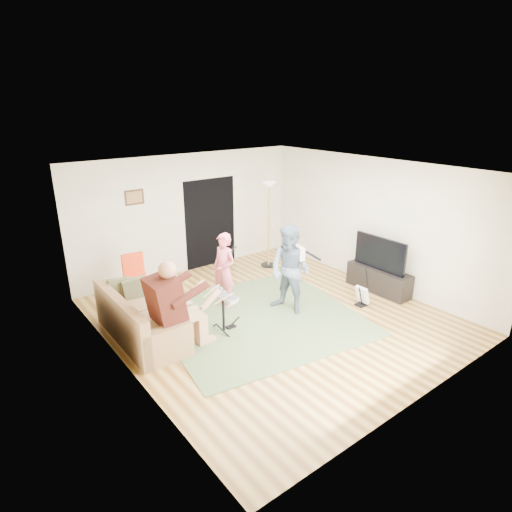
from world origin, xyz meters
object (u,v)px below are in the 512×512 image
(guitarist, at_px, (290,270))
(tv_cabinet, at_px, (379,280))
(dining_chair, at_px, (137,288))
(television, at_px, (380,253))
(singer, at_px, (224,270))
(torchiere_lamp, at_px, (269,209))
(sofa, at_px, (137,324))
(drum_kit, at_px, (223,314))
(guitar_spare, at_px, (362,295))

(guitarist, distance_m, tv_cabinet, 2.23)
(dining_chair, relative_size, television, 0.85)
(dining_chair, distance_m, television, 4.89)
(singer, distance_m, torchiere_lamp, 2.42)
(sofa, relative_size, torchiere_lamp, 1.00)
(drum_kit, bearing_deg, tv_cabinet, -9.28)
(sofa, bearing_deg, guitarist, -16.23)
(sofa, relative_size, singer, 1.39)
(torchiere_lamp, bearing_deg, television, -71.31)
(drum_kit, bearing_deg, guitar_spare, -16.77)
(television, bearing_deg, drum_kit, 170.59)
(guitarist, distance_m, guitar_spare, 1.59)
(singer, bearing_deg, sofa, -95.79)
(singer, distance_m, television, 3.20)
(tv_cabinet, distance_m, television, 0.60)
(guitar_spare, bearing_deg, dining_chair, 142.17)
(guitar_spare, xyz_separation_m, tv_cabinet, (0.81, 0.24, 0.02))
(sofa, bearing_deg, dining_chair, 66.51)
(drum_kit, distance_m, torchiere_lamp, 3.43)
(sofa, relative_size, drum_kit, 2.79)
(television, bearing_deg, dining_chair, 149.89)
(drum_kit, relative_size, tv_cabinet, 0.52)
(guitar_spare, height_order, torchiere_lamp, torchiere_lamp)
(sofa, distance_m, dining_chair, 1.33)
(singer, bearing_deg, television, 53.23)
(drum_kit, height_order, tv_cabinet, drum_kit)
(guitar_spare, bearing_deg, tv_cabinet, 16.52)
(guitar_spare, height_order, television, television)
(singer, xyz_separation_m, tv_cabinet, (2.93, -1.39, -0.48))
(television, bearing_deg, guitar_spare, -162.45)
(guitar_spare, relative_size, dining_chair, 0.78)
(singer, relative_size, tv_cabinet, 1.05)
(drum_kit, distance_m, tv_cabinet, 3.55)
(guitar_spare, bearing_deg, singer, 142.49)
(singer, relative_size, guitarist, 0.87)
(dining_chair, bearing_deg, guitar_spare, -33.23)
(torchiere_lamp, relative_size, tv_cabinet, 1.46)
(torchiere_lamp, distance_m, tv_cabinet, 2.93)
(dining_chair, relative_size, tv_cabinet, 0.73)
(guitar_spare, height_order, dining_chair, dining_chair)
(sofa, distance_m, guitarist, 2.85)
(guitar_spare, distance_m, television, 1.01)
(dining_chair, xyz_separation_m, tv_cabinet, (4.26, -2.44, -0.11))
(drum_kit, distance_m, television, 3.54)
(sofa, distance_m, guitar_spare, 4.24)
(tv_cabinet, height_order, television, television)
(drum_kit, bearing_deg, singer, 55.24)
(guitar_spare, bearing_deg, guitarist, 152.37)
(guitarist, bearing_deg, dining_chair, -147.30)
(sofa, xyz_separation_m, guitar_spare, (3.98, -1.46, -0.05))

